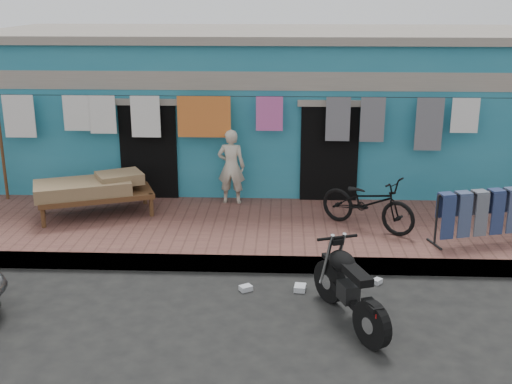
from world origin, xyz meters
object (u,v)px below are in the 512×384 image
seated_person (231,167)px  charpoy (96,196)px  motorcycle (350,286)px  jeans_rack (486,215)px  bicycle (368,197)px

seated_person → charpoy: size_ratio=0.62×
charpoy → motorcycle: bearing=-38.3°
motorcycle → jeans_rack: (2.41, 2.38, 0.18)m
bicycle → jeans_rack: size_ratio=0.93×
motorcycle → jeans_rack: size_ratio=0.90×
bicycle → charpoy: (-4.83, 0.46, -0.21)m
seated_person → jeans_rack: (4.28, -1.81, -0.27)m
charpoy → jeans_rack: jeans_rack is taller
motorcycle → bicycle: bearing=59.5°
bicycle → seated_person: bearing=97.6°
motorcycle → jeans_rack: jeans_rack is taller
charpoy → seated_person: bearing=19.2°
charpoy → jeans_rack: (6.67, -0.98, 0.09)m
motorcycle → charpoy: (-4.26, 3.36, 0.09)m
seated_person → jeans_rack: seated_person is taller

